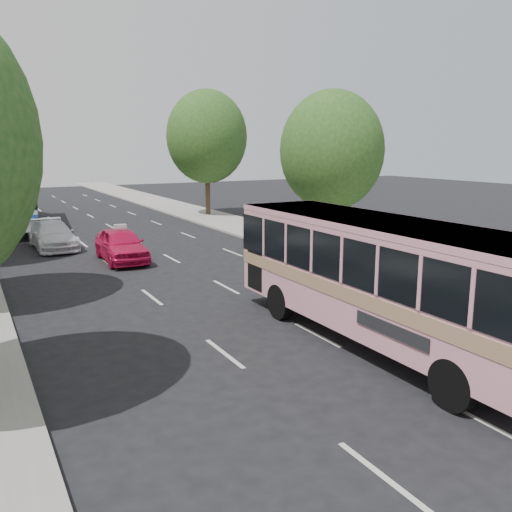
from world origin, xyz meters
TOP-DOWN VIEW (x-y plane):
  - ground at (0.00, 0.00)m, footprint 120.00×120.00m
  - sidewalk_right at (8.50, 20.00)m, footprint 4.00×90.00m
  - tree_right_near at (8.78, 7.94)m, footprint 5.10×5.10m
  - tree_right_far at (9.08, 23.94)m, footprint 6.00×6.00m
  - pink_bus at (2.01, -3.38)m, footprint 2.70×10.54m
  - pink_taxi at (-1.22, 10.55)m, footprint 1.95×4.57m
  - white_pickup at (-3.51, 15.36)m, footprint 2.09×4.88m
  - tour_coach_front at (-4.50, 24.18)m, footprint 4.19×12.97m
  - taxi_roof_sign at (-1.22, 10.55)m, footprint 0.55×0.20m

SIDE VIEW (x-z plane):
  - ground at x=0.00m, z-range 0.00..0.00m
  - sidewalk_right at x=8.50m, z-range 0.00..0.12m
  - white_pickup at x=-3.51m, z-range 0.00..1.40m
  - pink_taxi at x=-1.22m, z-range 0.00..1.54m
  - taxi_roof_sign at x=-1.22m, z-range 1.54..1.72m
  - pink_bus at x=2.01m, z-range 0.41..3.77m
  - tour_coach_front at x=-4.50m, z-range 0.39..4.20m
  - tree_right_near at x=8.78m, z-range 1.23..9.18m
  - tree_right_far at x=9.08m, z-range 1.45..10.80m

